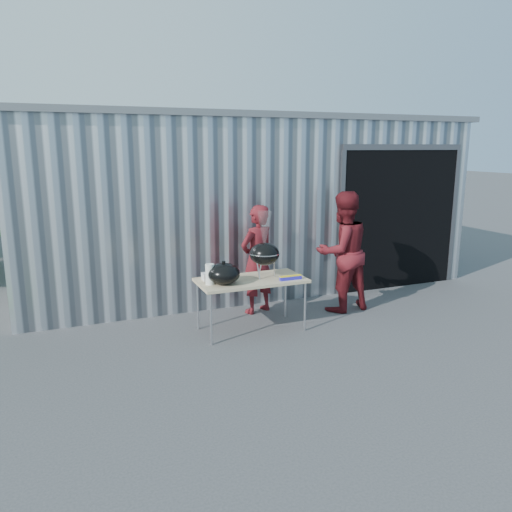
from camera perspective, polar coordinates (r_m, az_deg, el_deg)
name	(u,v)px	position (r m, az deg, el deg)	size (l,w,h in m)	color
ground	(272,345)	(6.69, 1.80, -10.09)	(80.00, 80.00, 0.00)	#3E3E41
building	(224,195)	(10.84, -3.68, 6.96)	(8.20, 6.20, 3.10)	silver
folding_table	(251,282)	(6.98, -0.56, -2.96)	(1.50, 0.75, 0.75)	tan
kettle_grill	(264,248)	(6.98, 0.98, 0.93)	(0.43, 0.43, 0.93)	black
grill_lid	(224,274)	(6.69, -3.70, -2.02)	(0.44, 0.44, 0.32)	black
paper_towels	(210,274)	(6.69, -5.30, -2.09)	(0.12, 0.12, 0.28)	white
white_tub	(210,276)	(6.94, -5.33, -2.33)	(0.20, 0.15, 0.10)	white
foil_box	(291,278)	(6.93, 3.98, -2.49)	(0.32, 0.06, 0.06)	#231DBE
person_cook	(257,259)	(7.72, 0.14, -0.40)	(0.62, 0.41, 1.70)	maroon
person_bystander	(342,252)	(7.92, 9.83, 0.47)	(0.92, 0.72, 1.89)	maroon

